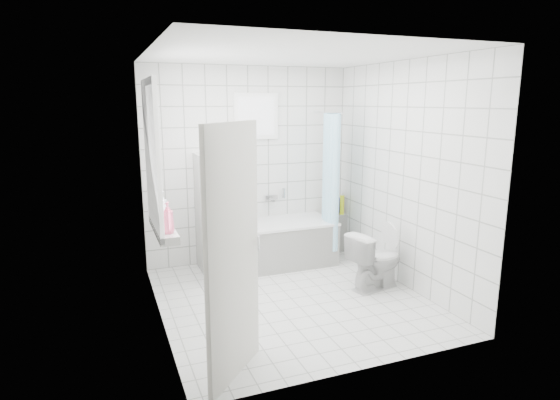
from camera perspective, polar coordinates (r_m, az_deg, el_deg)
name	(u,v)px	position (r m, az deg, el deg)	size (l,w,h in m)	color
ground	(291,299)	(5.29, 1.39, -11.94)	(3.00, 3.00, 0.00)	white
ceiling	(293,54)	(4.86, 1.55, 17.34)	(3.00, 3.00, 0.00)	white
wall_back	(249,165)	(6.31, -3.81, 4.23)	(2.80, 0.02, 2.60)	white
wall_front	(368,215)	(3.61, 10.70, -1.77)	(2.80, 0.02, 2.60)	white
wall_left	(155,192)	(4.57, -14.97, 0.91)	(0.02, 3.00, 2.60)	white
wall_right	(403,176)	(5.60, 14.82, 2.89)	(0.02, 3.00, 2.60)	white
window_left	(155,157)	(4.82, -15.04, 5.08)	(0.01, 0.90, 1.40)	white
window_back	(257,116)	(6.24, -2.88, 10.15)	(0.50, 0.01, 0.50)	white
window_sill	(163,228)	(4.97, -14.06, -3.39)	(0.18, 1.02, 0.08)	white
door	(233,255)	(3.58, -5.71, -6.70)	(0.04, 0.80, 2.00)	silver
bathtub	(273,244)	(6.24, -0.90, -5.33)	(1.62, 0.77, 0.58)	white
partition_wall	(207,217)	(5.83, -8.84, -2.01)	(0.15, 0.85, 1.50)	white
tiled_ledge	(336,232)	(6.90, 6.80, -3.87)	(0.40, 0.24, 0.55)	white
toilet	(376,260)	(5.57, 11.60, -7.19)	(0.38, 0.67, 0.68)	white
curtain_rod	(327,112)	(6.24, 5.72, 10.57)	(0.02, 0.02, 0.80)	silver
shower_curtain	(330,182)	(6.21, 6.09, 2.21)	(0.14, 0.48, 1.78)	#51C0EF
tub_faucet	(271,197)	(6.44, -1.12, 0.35)	(0.18, 0.06, 0.06)	silver
sill_bottles	(163,211)	(4.90, -14.03, -1.28)	(0.16, 0.80, 0.33)	#FF638B
ledge_bottles	(338,206)	(6.78, 7.06, -0.72)	(0.20, 0.17, 0.28)	#EBF91A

